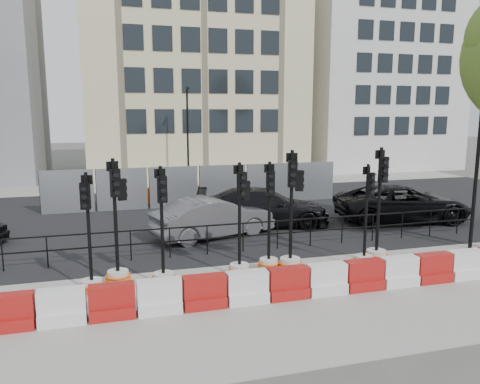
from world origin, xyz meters
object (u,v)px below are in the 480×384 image
object	(u,v)px
traffic_signal_a	(91,270)
traffic_signal_d	(240,251)
lamp_post_near	(479,154)
traffic_signal_h	(377,240)
car_c	(263,207)

from	to	relation	value
traffic_signal_a	traffic_signal_d	distance (m)	3.96
lamp_post_near	traffic_signal_h	distance (m)	4.67
traffic_signal_a	traffic_signal_d	size ratio (longest dim) A/B	0.96
traffic_signal_d	car_c	world-z (taller)	traffic_signal_d
traffic_signal_d	traffic_signal_h	world-z (taller)	traffic_signal_h
lamp_post_near	traffic_signal_a	bearing A→B (deg)	-176.84
traffic_signal_h	car_c	xyz separation A→B (m)	(-1.80, 5.51, 0.04)
lamp_post_near	car_c	bearing A→B (deg)	138.81
lamp_post_near	car_c	size ratio (longest dim) A/B	1.06
lamp_post_near	traffic_signal_a	size ratio (longest dim) A/B	1.92
traffic_signal_a	car_c	world-z (taller)	traffic_signal_a
traffic_signal_d	car_c	distance (m)	6.09
lamp_post_near	traffic_signal_a	world-z (taller)	lamp_post_near
traffic_signal_a	traffic_signal_d	xyz separation A→B (m)	(3.95, 0.13, 0.13)
traffic_signal_d	traffic_signal_h	distance (m)	4.32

